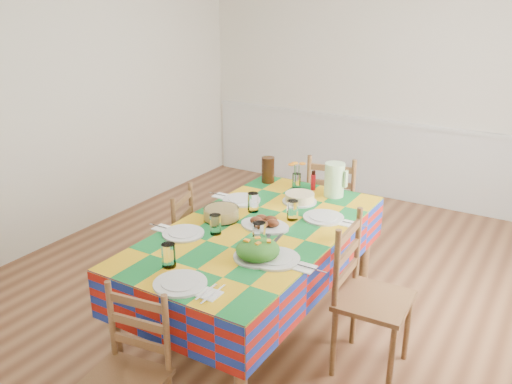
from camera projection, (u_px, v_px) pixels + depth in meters
room at (277, 127)px, 4.02m from camera, size 4.58×5.08×2.78m
wainscot at (380, 156)px, 6.31m from camera, size 4.41×0.06×0.92m
dining_table at (257, 240)px, 3.71m from camera, size 1.09×2.03×0.79m
setting_near_head at (177, 273)px, 3.03m from camera, size 0.48×0.32×0.14m
setting_left_near at (194, 230)px, 3.58m from camera, size 0.51×0.30×0.13m
setting_left_far at (245, 200)px, 4.08m from camera, size 0.53×0.32×0.14m
setting_right_near at (270, 249)px, 3.31m from camera, size 0.58×0.33×0.15m
setting_right_far at (313, 215)px, 3.82m from camera, size 0.54×0.31×0.14m
meat_platter at (265, 223)px, 3.69m from camera, size 0.35×0.25×0.07m
salad_platter at (258, 251)px, 3.26m from camera, size 0.30×0.30×0.13m
pasta_bowl at (221, 214)px, 3.80m from camera, size 0.25×0.25×0.09m
cake at (300, 198)px, 4.12m from camera, size 0.26×0.26×0.07m
serving_utensils at (272, 239)px, 3.50m from camera, size 0.15×0.34×0.01m
flower_vase at (296, 177)px, 4.40m from camera, size 0.14×0.12×0.23m
hot_sauce at (313, 180)px, 4.36m from camera, size 0.04×0.04×0.16m
green_pitcher at (334, 180)px, 4.21m from camera, size 0.16×0.16×0.27m
tea_pitcher at (268, 170)px, 4.52m from camera, size 0.11×0.11×0.22m
name_card at (165, 294)px, 2.87m from camera, size 0.08×0.02×0.02m
chair_near at (127, 377)px, 2.78m from camera, size 0.45×0.43×0.90m
chair_far at (332, 208)px, 4.80m from camera, size 0.52×0.50×1.00m
chair_left at (169, 245)px, 4.20m from camera, size 0.49×0.50×0.92m
chair_right at (367, 298)px, 3.39m from camera, size 0.45×0.47×1.01m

